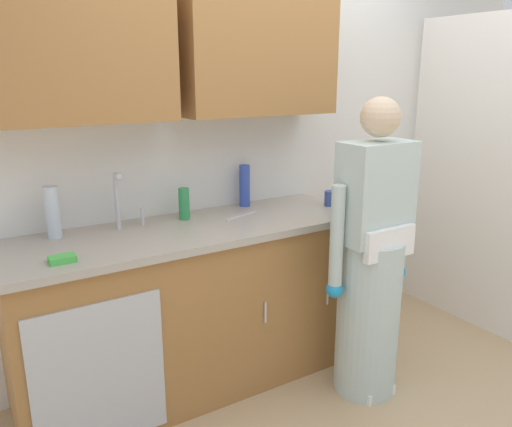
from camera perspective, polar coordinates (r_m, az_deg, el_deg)
The scene contains 13 objects.
ground_plane at distance 2.91m, azimuth 10.23°, elevation -21.28°, with size 9.00×9.00×0.00m, color tan.
kitchen_wall_with_uppers at distance 3.08m, azimuth -3.04°, elevation 10.69°, with size 4.80×0.44×2.70m.
closet_door_panel at distance 3.78m, azimuth 23.50°, elevation 3.80°, with size 1.10×0.04×2.10m, color silver.
counter_cabinet at distance 2.91m, azimuth -7.16°, elevation -10.74°, with size 1.90×0.62×0.90m.
countertop at distance 2.74m, azimuth -7.44°, elevation -1.86°, with size 1.96×0.66×0.04m, color #A8A093.
sink at distance 2.65m, azimuth -13.30°, elevation -2.67°, with size 0.50×0.36×0.35m.
person_at_sink at distance 2.81m, azimuth 12.68°, elevation -6.61°, with size 0.55×0.34×1.62m.
bottle_water_tall at distance 2.86m, azimuth -8.05°, elevation 1.08°, with size 0.06×0.06×0.18m, color #2D8C4C.
bottle_water_short at distance 3.11m, azimuth -1.28°, elevation 3.13°, with size 0.07×0.07×0.25m, color #334CB2.
bottle_cleaner_spray at distance 2.69m, azimuth -21.78°, elevation 0.11°, with size 0.07×0.07×0.26m, color silver.
cup_by_sink at distance 3.17m, azimuth 8.33°, elevation 1.70°, with size 0.08×0.08×0.09m, color #33478C.
knife_on_counter at distance 2.91m, azimuth -1.74°, elevation -0.23°, with size 0.24×0.02×0.01m, color silver.
sponge at distance 2.36m, azimuth -20.83°, elevation -4.78°, with size 0.11×0.07×0.03m, color #4CBF4C.
Camera 1 is at (-1.62, -1.69, 1.73)m, focal length 35.79 mm.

